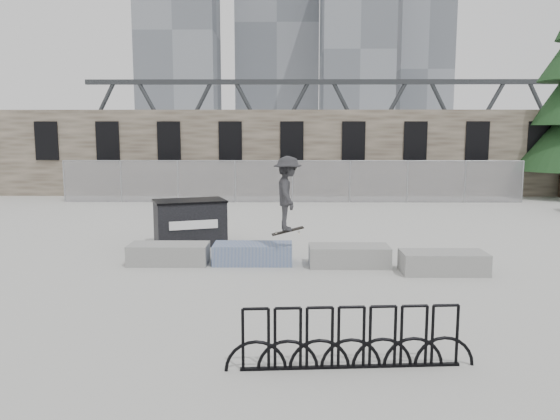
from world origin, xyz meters
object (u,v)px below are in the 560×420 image
at_px(planter_center_right, 349,255).
at_px(planter_offset, 443,262).
at_px(dumpster, 190,222).
at_px(bike_rack, 351,339).
at_px(planter_far_left, 169,253).
at_px(planter_center_left, 253,253).
at_px(skateboarder, 288,193).

bearing_deg(planter_center_right, planter_offset, -17.91).
bearing_deg(dumpster, planter_center_right, -49.78).
bearing_deg(bike_rack, planter_offset, 62.02).
height_order(planter_far_left, planter_center_left, same).
relative_size(planter_far_left, planter_offset, 1.00).
distance_m(planter_center_right, bike_rack, 6.08).
bearing_deg(planter_center_right, skateboarder, -173.60).
height_order(dumpster, skateboarder, skateboarder).
xyz_separation_m(planter_center_right, bike_rack, (-0.67, -6.04, 0.16)).
height_order(dumpster, bike_rack, dumpster).
height_order(planter_center_left, skateboarder, skateboarder).
distance_m(planter_offset, dumpster, 7.38).
distance_m(planter_center_left, skateboarder, 1.85).
relative_size(planter_center_left, bike_rack, 0.56).
distance_m(planter_center_left, bike_rack, 6.51).
height_order(planter_center_left, planter_center_right, same).
bearing_deg(planter_center_left, planter_offset, -11.39).
distance_m(planter_center_left, dumpster, 3.10).
relative_size(planter_offset, bike_rack, 0.56).
height_order(planter_far_left, skateboarder, skateboarder).
height_order(planter_center_right, bike_rack, bike_rack).
bearing_deg(planter_center_right, bike_rack, -96.32).
height_order(planter_offset, dumpster, dumpster).
bearing_deg(skateboarder, planter_center_right, -88.42).
relative_size(planter_offset, dumpster, 0.85).
height_order(planter_center_left, planter_offset, same).
xyz_separation_m(planter_center_right, planter_offset, (2.17, -0.70, 0.00)).
xyz_separation_m(planter_offset, bike_rack, (-2.84, -5.34, 0.16)).
bearing_deg(planter_far_left, skateboarder, -6.62).
xyz_separation_m(planter_center_left, bike_rack, (1.77, -6.27, 0.16)).
distance_m(dumpster, skateboarder, 4.15).
bearing_deg(planter_offset, planter_far_left, 172.58).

